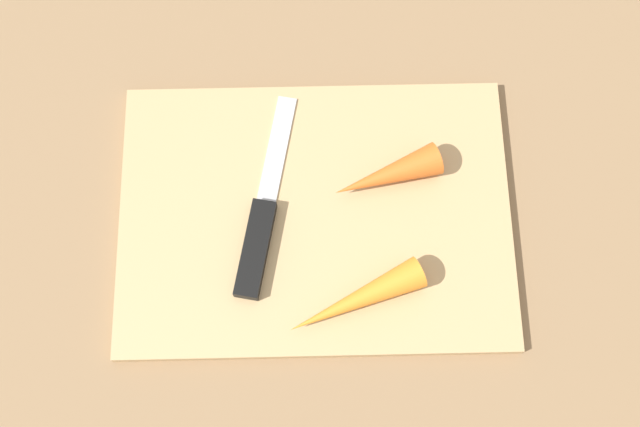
% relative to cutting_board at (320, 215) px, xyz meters
% --- Properties ---
extents(ground_plane, '(1.40, 1.40, 0.00)m').
position_rel_cutting_board_xyz_m(ground_plane, '(0.00, 0.00, -0.01)').
color(ground_plane, '#8C6D4C').
extents(cutting_board, '(0.36, 0.26, 0.01)m').
position_rel_cutting_board_xyz_m(cutting_board, '(0.00, 0.00, 0.00)').
color(cutting_board, tan).
rests_on(cutting_board, ground_plane).
extents(knife, '(0.06, 0.20, 0.01)m').
position_rel_cutting_board_xyz_m(knife, '(-0.05, -0.02, 0.01)').
color(knife, '#B7B7BC').
rests_on(knife, cutting_board).
extents(carrot_long, '(0.13, 0.08, 0.03)m').
position_rel_cutting_board_xyz_m(carrot_long, '(0.03, -0.08, 0.02)').
color(carrot_long, orange).
rests_on(carrot_long, cutting_board).
extents(carrot_short, '(0.10, 0.06, 0.03)m').
position_rel_cutting_board_xyz_m(carrot_short, '(0.07, 0.03, 0.02)').
color(carrot_short, orange).
rests_on(carrot_short, cutting_board).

